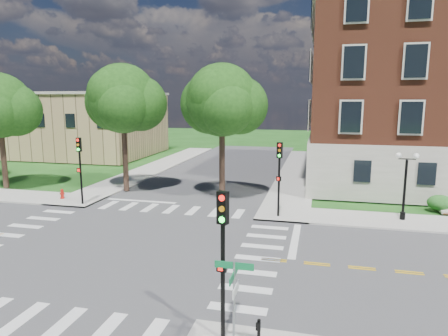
% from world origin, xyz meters
% --- Properties ---
extents(ground, '(160.00, 160.00, 0.00)m').
position_xyz_m(ground, '(0.00, 0.00, 0.00)').
color(ground, '#194914').
rests_on(ground, ground).
extents(road_ew, '(90.00, 12.00, 0.01)m').
position_xyz_m(road_ew, '(0.00, 0.00, 0.01)').
color(road_ew, '#3D3D3F').
rests_on(road_ew, ground).
extents(road_ns, '(12.00, 90.00, 0.01)m').
position_xyz_m(road_ns, '(0.00, 0.00, 0.01)').
color(road_ns, '#3D3D3F').
rests_on(road_ns, ground).
extents(sidewalk_ne, '(34.00, 34.00, 0.12)m').
position_xyz_m(sidewalk_ne, '(15.38, 15.38, 0.06)').
color(sidewalk_ne, '#9E9B93').
rests_on(sidewalk_ne, ground).
extents(sidewalk_nw, '(34.00, 34.00, 0.12)m').
position_xyz_m(sidewalk_nw, '(-15.38, 15.38, 0.06)').
color(sidewalk_nw, '#9E9B93').
rests_on(sidewalk_nw, ground).
extents(crosswalk_east, '(2.20, 10.20, 0.02)m').
position_xyz_m(crosswalk_east, '(7.20, 0.00, 0.00)').
color(crosswalk_east, silver).
rests_on(crosswalk_east, ground).
extents(stop_bar_east, '(0.40, 5.50, 0.00)m').
position_xyz_m(stop_bar_east, '(8.80, 3.00, 0.00)').
color(stop_bar_east, silver).
rests_on(stop_bar_east, ground).
extents(secondary_building, '(20.40, 15.40, 8.30)m').
position_xyz_m(secondary_building, '(-22.00, 30.00, 4.28)').
color(secondary_building, '#9E8157').
rests_on(secondary_building, ground).
extents(tree_c, '(5.53, 5.53, 10.26)m').
position_xyz_m(tree_c, '(-5.49, 11.33, 7.59)').
color(tree_c, '#2F2117').
rests_on(tree_c, ground).
extents(tree_d, '(5.36, 5.36, 10.07)m').
position_xyz_m(tree_d, '(2.81, 10.73, 7.48)').
color(tree_d, '#2F2117').
rests_on(tree_d, ground).
extents(traffic_signal_se, '(0.37, 0.44, 4.80)m').
position_xyz_m(traffic_signal_se, '(7.16, -6.92, 3.19)').
color(traffic_signal_se, black).
rests_on(traffic_signal_se, ground).
extents(traffic_signal_ne, '(0.38, 0.45, 4.80)m').
position_xyz_m(traffic_signal_ne, '(7.47, 6.95, 3.19)').
color(traffic_signal_ne, black).
rests_on(traffic_signal_ne, ground).
extents(traffic_signal_nw, '(0.35, 0.40, 4.80)m').
position_xyz_m(traffic_signal_nw, '(-6.62, 6.71, 3.19)').
color(traffic_signal_nw, black).
rests_on(traffic_signal_nw, ground).
extents(twin_lamp_west, '(1.36, 0.36, 4.23)m').
position_xyz_m(twin_lamp_west, '(15.16, 8.05, 2.52)').
color(twin_lamp_west, black).
rests_on(twin_lamp_west, ground).
extents(street_sign_pole, '(1.10, 1.10, 3.10)m').
position_xyz_m(street_sign_pole, '(7.75, -8.01, 2.31)').
color(street_sign_pole, gray).
rests_on(street_sign_pole, ground).
extents(fire_hydrant, '(0.35, 0.35, 0.75)m').
position_xyz_m(fire_hydrant, '(-8.98, 7.72, 0.46)').
color(fire_hydrant, '#A4150C').
rests_on(fire_hydrant, ground).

